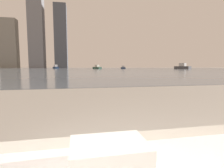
% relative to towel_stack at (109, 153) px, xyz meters
% --- Properties ---
extents(towel_stack, '(0.27, 0.19, 0.08)m').
position_rel_towel_stack_xyz_m(towel_stack, '(0.00, 0.00, 0.00)').
color(towel_stack, white).
rests_on(towel_stack, bathtub).
extents(harbor_water, '(180.00, 110.00, 0.01)m').
position_rel_towel_stack_xyz_m(harbor_water, '(0.30, 61.20, -0.52)').
color(harbor_water, slate).
rests_on(harbor_water, ground_plane).
extents(harbor_boat_1, '(1.14, 3.19, 1.19)m').
position_rel_towel_stack_xyz_m(harbor_boat_1, '(18.16, 66.68, -0.10)').
color(harbor_boat_1, navy).
rests_on(harbor_boat_1, harbor_water).
extents(harbor_boat_2, '(4.08, 5.77, 2.06)m').
position_rel_towel_stack_xyz_m(harbor_boat_2, '(36.41, 54.54, 0.21)').
color(harbor_boat_2, '#4C4C51').
rests_on(harbor_boat_2, harbor_water).
extents(harbor_boat_3, '(3.06, 4.24, 1.52)m').
position_rel_towel_stack_xyz_m(harbor_boat_3, '(7.45, 63.64, 0.02)').
color(harbor_boat_3, '#335647').
rests_on(harbor_boat_3, harbor_water).
extents(harbor_boat_4, '(2.94, 4.72, 1.67)m').
position_rel_towel_stack_xyz_m(harbor_boat_4, '(-8.48, 75.95, 0.07)').
color(harbor_boat_4, navy).
rests_on(harbor_boat_4, harbor_water).
extents(skyline_tower_1, '(9.40, 6.39, 29.37)m').
position_rel_towel_stack_xyz_m(skyline_tower_1, '(-39.58, 117.20, 14.16)').
color(skyline_tower_1, gray).
rests_on(skyline_tower_1, ground_plane).
extents(skyline_tower_2, '(8.59, 9.82, 78.02)m').
position_rel_towel_stack_xyz_m(skyline_tower_2, '(-23.67, 117.20, 38.48)').
color(skyline_tower_2, slate).
rests_on(skyline_tower_2, ground_plane).
extents(skyline_tower_3, '(7.57, 10.59, 39.21)m').
position_rel_towel_stack_xyz_m(skyline_tower_3, '(-9.22, 117.20, 19.08)').
color(skyline_tower_3, '#4C515B').
rests_on(skyline_tower_3, ground_plane).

